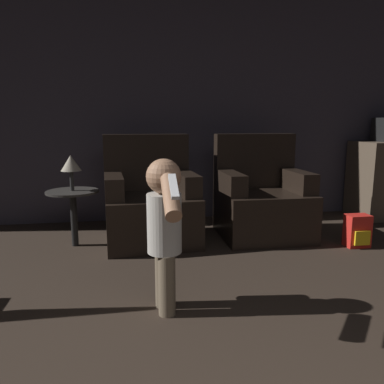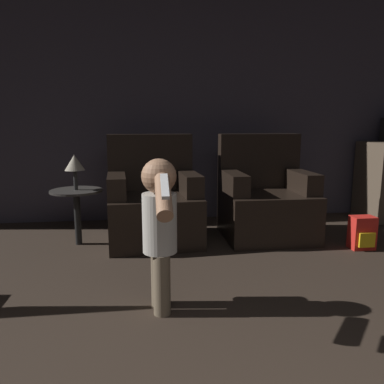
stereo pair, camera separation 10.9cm
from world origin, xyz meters
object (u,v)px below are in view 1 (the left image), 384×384
Objects in this scene: armchair_left at (150,205)px; lamp at (71,164)px; toy_backpack at (358,231)px; armchair_right at (261,201)px; person_toddler at (164,224)px.

lamp is at bearing -179.39° from armchair_left.
armchair_left is at bearing 164.57° from toy_backpack.
person_toddler is (-1.11, -1.42, 0.19)m from armchair_right.
armchair_left is at bearing -179.76° from armchair_right.
armchair_left is 3.16× the size of lamp.
lamp is (-1.81, -0.06, 0.41)m from armchair_right.
armchair_left is 1.93m from toy_backpack.
lamp is at bearing 169.90° from toy_backpack.
toy_backpack is at bearing -19.41° from armchair_left.
person_toddler is at bearing -93.78° from armchair_left.
armchair_right is at bearing 145.41° from toy_backpack.
armchair_left and armchair_right have the same top height.
armchair_left is at bearing 4.59° from lamp.
armchair_right is 1.86m from lamp.
person_toddler is 2.87× the size of lamp.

